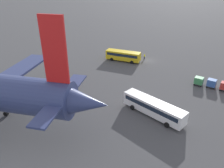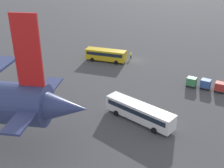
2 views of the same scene
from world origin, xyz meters
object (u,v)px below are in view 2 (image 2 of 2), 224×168
(shuttle_bus_near, at_px, (106,54))
(cargo_cart_red, at_px, (220,87))
(shuttle_bus_far, at_px, (139,111))
(cargo_cart_green, at_px, (192,81))
(worker_person, at_px, (131,55))
(cargo_cart_blue, at_px, (206,84))

(shuttle_bus_near, bearing_deg, cargo_cart_red, 161.58)
(shuttle_bus_near, relative_size, shuttle_bus_far, 0.83)
(shuttle_bus_far, xyz_separation_m, cargo_cart_green, (-6.23, -16.91, -0.64))
(shuttle_bus_near, distance_m, cargo_cart_red, 29.50)
(worker_person, bearing_deg, shuttle_bus_far, 111.57)
(cargo_cart_blue, bearing_deg, cargo_cart_red, 172.18)
(worker_person, relative_size, cargo_cart_green, 0.78)
(shuttle_bus_near, bearing_deg, cargo_cart_green, 158.89)
(shuttle_bus_far, distance_m, cargo_cart_red, 20.45)
(cargo_cart_green, bearing_deg, cargo_cart_red, 176.77)
(worker_person, bearing_deg, shuttle_bus_near, 39.46)
(worker_person, xyz_separation_m, cargo_cart_blue, (-20.32, 11.44, 0.32))
(shuttle_bus_near, relative_size, cargo_cart_red, 4.80)
(shuttle_bus_far, bearing_deg, worker_person, -49.43)
(cargo_cart_blue, xyz_separation_m, cargo_cart_green, (2.85, 0.07, 0.00))
(shuttle_bus_near, relative_size, cargo_cart_blue, 4.80)
(cargo_cart_blue, bearing_deg, shuttle_bus_near, -15.27)
(shuttle_bus_near, bearing_deg, worker_person, -144.41)
(cargo_cart_green, bearing_deg, cargo_cart_blue, -178.59)
(shuttle_bus_far, distance_m, cargo_cart_green, 18.03)
(cargo_cart_blue, bearing_deg, shuttle_bus_far, 61.86)
(worker_person, height_order, cargo_cart_red, cargo_cart_red)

